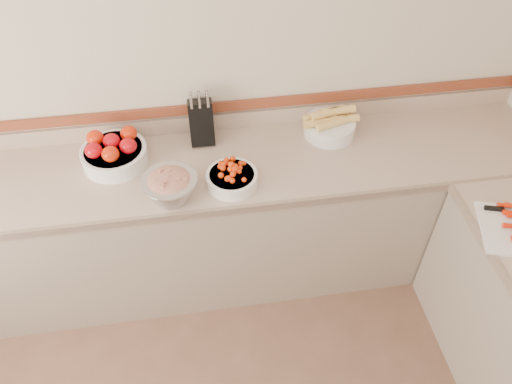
{
  "coord_description": "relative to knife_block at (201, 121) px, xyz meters",
  "views": [
    {
      "loc": [
        0.1,
        -0.29,
        2.68
      ],
      "look_at": [
        0.35,
        1.35,
        1.0
      ],
      "focal_mm": 35.0,
      "sensor_mm": 36.0,
      "label": 1
    }
  ],
  "objects": [
    {
      "name": "back_wall",
      "position": [
        -0.13,
        0.1,
        0.27
      ],
      "size": [
        4.0,
        0.0,
        4.0
      ],
      "primitive_type": "plane",
      "rotation": [
        1.57,
        0.0,
        0.0
      ],
      "color": "beige",
      "rests_on": "ground_plane"
    },
    {
      "name": "counter_back",
      "position": [
        -0.13,
        -0.22,
        -0.57
      ],
      "size": [
        4.0,
        0.65,
        1.08
      ],
      "color": "tan",
      "rests_on": "ground_plane"
    },
    {
      "name": "knife_block",
      "position": [
        0.0,
        0.0,
        0.0
      ],
      "size": [
        0.13,
        0.16,
        0.32
      ],
      "color": "black",
      "rests_on": "counter_back"
    },
    {
      "name": "tomato_bowl",
      "position": [
        -0.47,
        -0.12,
        -0.06
      ],
      "size": [
        0.35,
        0.35,
        0.17
      ],
      "color": "white",
      "rests_on": "counter_back"
    },
    {
      "name": "cherry_tomato_bowl",
      "position": [
        0.12,
        -0.37,
        -0.08
      ],
      "size": [
        0.26,
        0.26,
        0.14
      ],
      "color": "white",
      "rests_on": "counter_back"
    },
    {
      "name": "corn_bowl",
      "position": [
        0.71,
        -0.05,
        -0.06
      ],
      "size": [
        0.32,
        0.29,
        0.17
      ],
      "color": "white",
      "rests_on": "counter_back"
    },
    {
      "name": "rhubarb_bowl",
      "position": [
        -0.19,
        -0.43,
        -0.05
      ],
      "size": [
        0.28,
        0.28,
        0.16
      ],
      "color": "#B2B2BA",
      "rests_on": "counter_back"
    }
  ]
}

